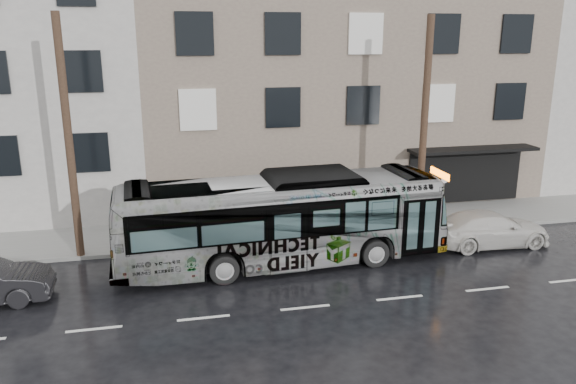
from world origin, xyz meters
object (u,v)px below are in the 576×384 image
Objects in this scene: white_sedan at (490,229)px; utility_pole_rear at (69,140)px; utility_pole_front at (424,127)px; sign_post at (442,201)px; bus at (281,220)px.

utility_pole_rear is at bearing 83.77° from white_sedan.
utility_pole_rear is at bearing 180.00° from utility_pole_front.
white_sedan is (16.21, -2.03, -3.94)m from utility_pole_rear.
sign_post is (15.10, 0.00, -3.30)m from utility_pole_rear.
white_sedan is (8.71, 0.05, -1.01)m from bus.
sign_post is at bearing 29.54° from white_sedan.
utility_pole_rear is 3.75× the size of sign_post.
utility_pole_front is at bearing 0.00° from utility_pole_rear.
utility_pole_front is at bearing 48.31° from white_sedan.
utility_pole_front is 7.43m from bus.
sign_post is 0.19× the size of bus.
utility_pole_front reaches higher than bus.
sign_post reaches higher than white_sedan.
utility_pole_rear reaches higher than white_sedan.
utility_pole_rear is (-14.00, 0.00, 0.00)m from utility_pole_front.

